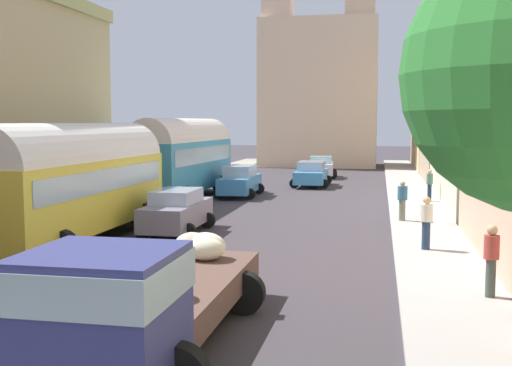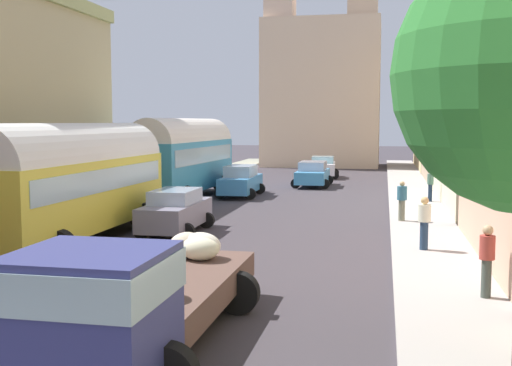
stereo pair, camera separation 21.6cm
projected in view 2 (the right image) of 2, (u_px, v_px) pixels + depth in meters
name	position (u px, v px, depth m)	size (l,w,h in m)	color
ground_plane	(268.00, 202.00, 32.04)	(154.00, 154.00, 0.00)	#3C363B
sidewalk_left	(134.00, 198.00, 33.47)	(2.50, 70.00, 0.14)	gray
sidewalk_right	(415.00, 205.00, 30.60)	(2.50, 70.00, 0.14)	#A8A19C
building_left_2	(3.00, 102.00, 27.63)	(4.82, 13.02, 9.82)	tan
building_right_2	(492.00, 105.00, 30.26)	(4.97, 13.41, 9.71)	beige
building_right_3	(467.00, 102.00, 42.11)	(5.61, 9.77, 10.71)	tan
building_right_4	(453.00, 97.00, 53.53)	(6.22, 12.99, 12.22)	tan
distant_church	(322.00, 81.00, 57.72)	(10.47, 7.10, 22.22)	beige
parked_bus_1	(73.00, 177.00, 21.16)	(3.47, 9.96, 4.03)	gold
parked_bus_2	(184.00, 154.00, 33.56)	(3.58, 9.82, 4.25)	teal
cargo_truck_0	(136.00, 294.00, 10.61)	(3.00, 7.40, 2.26)	navy
car_0	(313.00, 174.00, 39.85)	(2.40, 4.38, 1.58)	#3F8DC3
car_1	(323.00, 167.00, 46.07)	(2.51, 3.80, 1.56)	white
car_3	(175.00, 211.00, 23.10)	(2.24, 4.18, 1.61)	slate
car_4	(241.00, 181.00, 34.51)	(2.25, 4.40, 1.70)	#3F86C1
pedestrian_1	(430.00, 184.00, 31.20)	(0.42, 0.42, 1.73)	#18273B
pedestrian_2	(424.00, 222.00, 19.41)	(0.46, 0.46, 1.79)	#21354E
pedestrian_3	(402.00, 200.00, 25.11)	(0.47, 0.47, 1.72)	#6D6F5B
pedestrian_4	(487.00, 258.00, 14.09)	(0.47, 0.47, 1.79)	#404941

